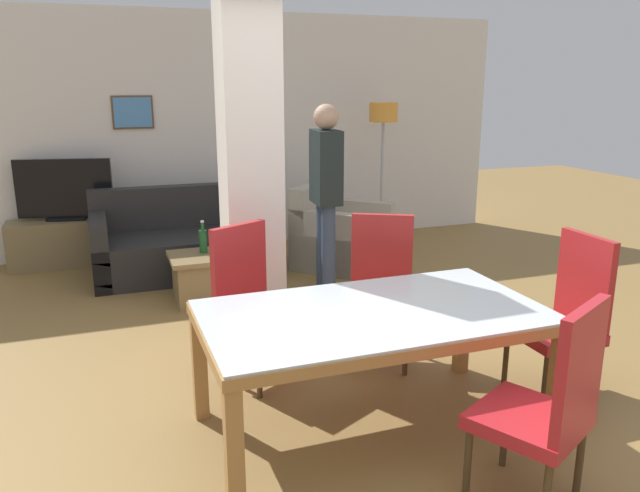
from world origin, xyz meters
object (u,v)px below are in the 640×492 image
floor_lamp (383,126)px  dining_table (373,332)px  dining_chair_far_right (380,285)px  dining_chair_near_right (549,403)px  coffee_table (214,276)px  dining_chair_far_left (252,299)px  armchair (339,238)px  sofa (182,245)px  tv_screen (64,190)px  dining_chair_head_right (566,312)px  bottle (203,241)px  tv_stand (70,242)px  standing_person (326,185)px

floor_lamp → dining_table: bearing=-116.0°
dining_table → dining_chair_far_right: 0.99m
dining_chair_near_right → coffee_table: (-0.90, 3.36, -0.32)m
dining_chair_far_left → armchair: size_ratio=0.85×
floor_lamp → sofa: bearing=-171.1°
dining_chair_far_right → sofa: bearing=-40.2°
dining_chair_far_right → coffee_table: bearing=-32.9°
armchair → coffee_table: (-1.47, -0.64, -0.08)m
tv_screen → sofa: bearing=159.6°
floor_lamp → dining_chair_near_right: bearing=-106.6°
dining_table → dining_chair_head_right: (1.33, 0.00, -0.06)m
tv_screen → bottle: bearing=138.0°
tv_screen → coffee_table: bearing=138.3°
dining_chair_far_right → tv_stand: bearing=-28.8°
dining_chair_far_right → standing_person: standing_person is taller
dining_chair_far_left → bottle: (-0.04, 1.64, 0.01)m
dining_chair_head_right → armchair: dining_chair_head_right is taller
tv_stand → standing_person: bearing=-37.0°
sofa → standing_person: (1.20, -1.05, 0.72)m
tv_stand → dining_chair_head_right: bearing=-53.9°
sofa → bottle: bearing=94.7°
dining_chair_far_right → tv_stand: size_ratio=0.83×
tv_stand → floor_lamp: bearing=-4.8°
bottle → dining_table: bearing=-78.8°
bottle → tv_stand: bottle is taller
floor_lamp → armchair: bearing=-139.3°
dining_chair_near_right → dining_chair_far_right: same height
coffee_table → standing_person: standing_person is taller
dining_chair_head_right → armchair: 3.14m
bottle → tv_stand: bearing=126.7°
dining_chair_near_right → dining_chair_far_right: bearing=62.4°
dining_chair_head_right → armchair: size_ratio=0.85×
dining_chair_near_right → tv_screen: (-2.15, 5.02, 0.27)m
dining_chair_far_right → tv_screen: (-2.15, 3.25, 0.27)m
dining_chair_far_right → coffee_table: size_ratio=1.34×
standing_person → dining_chair_head_right: bearing=-159.4°
bottle → standing_person: bearing=-7.5°
tv_stand → armchair: bearing=-20.4°
sofa → dining_table: bearing=99.5°
dining_chair_far_left → coffee_table: dining_chair_far_left is taller
dining_chair_head_right → dining_chair_far_right: (-0.86, 0.88, 0.00)m
tv_stand → standing_person: standing_person is taller
tv_screen → floor_lamp: (3.56, -0.30, 0.61)m
armchair → tv_stand: armchair is taller
dining_chair_far_left → sofa: 2.56m
floor_lamp → standing_person: bearing=-131.2°
coffee_table → floor_lamp: (2.31, 1.36, 1.20)m
dining_chair_head_right → tv_screen: bearing=36.1°
bottle → tv_stand: size_ratio=0.24×
armchair → tv_screen: size_ratio=1.25×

